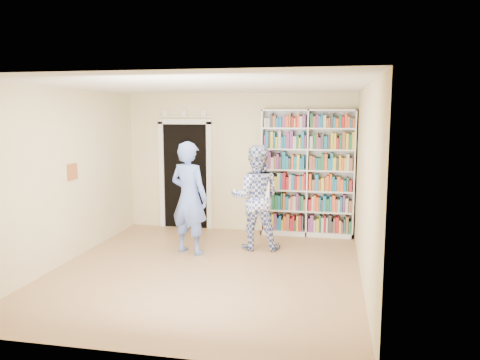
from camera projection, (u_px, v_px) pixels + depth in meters
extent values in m
plane|color=#AA7D52|center=(206.00, 270.00, 6.97)|extent=(5.00, 5.00, 0.00)
plane|color=white|center=(204.00, 86.00, 6.58)|extent=(5.00, 5.00, 0.00)
plane|color=beige|center=(239.00, 163.00, 9.20)|extent=(4.50, 0.00, 4.50)
plane|color=beige|center=(64.00, 176.00, 7.21)|extent=(0.00, 5.00, 5.00)
plane|color=beige|center=(365.00, 185.00, 6.35)|extent=(0.00, 5.00, 5.00)
cube|color=white|center=(307.00, 173.00, 8.81)|extent=(1.74, 0.33, 2.39)
cube|color=white|center=(307.00, 173.00, 8.81)|extent=(0.03, 0.33, 2.39)
cube|color=black|center=(186.00, 176.00, 9.44)|extent=(0.90, 0.03, 2.10)
cube|color=white|center=(162.00, 176.00, 9.52)|extent=(0.10, 0.06, 2.20)
cube|color=white|center=(209.00, 177.00, 9.33)|extent=(0.10, 0.06, 2.20)
cube|color=white|center=(184.00, 122.00, 9.27)|extent=(1.10, 0.06, 0.10)
cube|color=white|center=(184.00, 117.00, 9.25)|extent=(1.10, 0.08, 0.02)
cube|color=maroon|center=(72.00, 172.00, 7.39)|extent=(0.03, 0.25, 0.25)
imported|color=#5C78CC|center=(189.00, 198.00, 7.70)|extent=(0.79, 0.64, 1.87)
imported|color=#324299|center=(256.00, 198.00, 7.96)|extent=(0.94, 0.77, 1.79)
cube|color=white|center=(263.00, 191.00, 7.74)|extent=(0.21, 0.08, 0.31)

